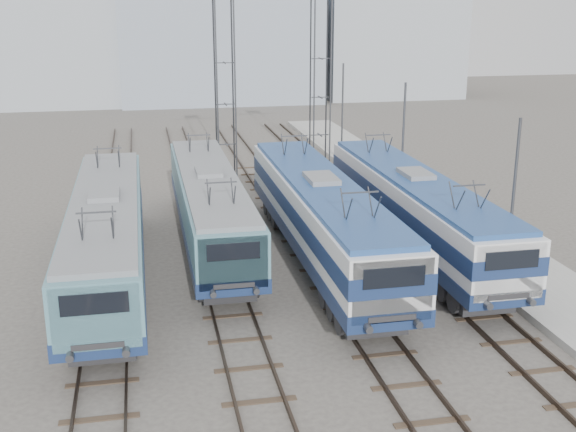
{
  "coord_description": "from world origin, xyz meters",
  "views": [
    {
      "loc": [
        -5.13,
        -22.24,
        11.2
      ],
      "look_at": [
        0.85,
        7.0,
        2.2
      ],
      "focal_mm": 45.0,
      "sensor_mm": 36.0,
      "label": 1
    }
  ],
  "objects_px": {
    "safety_cone": "(526,283)",
    "mast_front": "(512,209)",
    "locomotive_far_right": "(416,206)",
    "catenary_tower_east": "(321,72)",
    "mast_mid": "(403,148)",
    "locomotive_far_left": "(107,232)",
    "catenary_tower_west": "(225,77)",
    "locomotive_center_left": "(210,204)",
    "locomotive_center_right": "(322,214)",
    "mast_rear": "(342,114)"
  },
  "relations": [
    {
      "from": "locomotive_center_left",
      "to": "locomotive_far_right",
      "type": "relative_size",
      "value": 0.97
    },
    {
      "from": "safety_cone",
      "to": "locomotive_center_left",
      "type": "bearing_deg",
      "value": 144.13
    },
    {
      "from": "locomotive_center_left",
      "to": "mast_mid",
      "type": "relative_size",
      "value": 2.46
    },
    {
      "from": "locomotive_far_right",
      "to": "catenary_tower_east",
      "type": "relative_size",
      "value": 1.48
    },
    {
      "from": "locomotive_center_left",
      "to": "mast_front",
      "type": "distance_m",
      "value": 13.42
    },
    {
      "from": "locomotive_center_right",
      "to": "catenary_tower_west",
      "type": "distance_m",
      "value": 16.2
    },
    {
      "from": "catenary_tower_west",
      "to": "catenary_tower_east",
      "type": "distance_m",
      "value": 6.8
    },
    {
      "from": "mast_front",
      "to": "mast_mid",
      "type": "bearing_deg",
      "value": 90.0
    },
    {
      "from": "catenary_tower_west",
      "to": "mast_mid",
      "type": "height_order",
      "value": "catenary_tower_west"
    },
    {
      "from": "mast_rear",
      "to": "catenary_tower_east",
      "type": "bearing_deg",
      "value": -136.4
    },
    {
      "from": "locomotive_center_right",
      "to": "mast_front",
      "type": "relative_size",
      "value": 2.64
    },
    {
      "from": "locomotive_far_left",
      "to": "locomotive_far_right",
      "type": "xyz_separation_m",
      "value": [
        13.5,
        0.97,
        0.05
      ]
    },
    {
      "from": "locomotive_far_left",
      "to": "locomotive_center_right",
      "type": "xyz_separation_m",
      "value": [
        9.0,
        0.36,
        0.13
      ]
    },
    {
      "from": "locomotive_far_right",
      "to": "catenary_tower_east",
      "type": "bearing_deg",
      "value": 90.85
    },
    {
      "from": "catenary_tower_west",
      "to": "mast_rear",
      "type": "relative_size",
      "value": 1.71
    },
    {
      "from": "catenary_tower_west",
      "to": "safety_cone",
      "type": "relative_size",
      "value": 20.14
    },
    {
      "from": "locomotive_center_right",
      "to": "safety_cone",
      "type": "distance_m",
      "value": 8.76
    },
    {
      "from": "catenary_tower_west",
      "to": "mast_mid",
      "type": "relative_size",
      "value": 1.71
    },
    {
      "from": "locomotive_far_right",
      "to": "safety_cone",
      "type": "height_order",
      "value": "locomotive_far_right"
    },
    {
      "from": "locomotive_center_right",
      "to": "mast_rear",
      "type": "distance_m",
      "value": 20.5
    },
    {
      "from": "mast_front",
      "to": "safety_cone",
      "type": "relative_size",
      "value": 11.75
    },
    {
      "from": "locomotive_far_left",
      "to": "catenary_tower_west",
      "type": "height_order",
      "value": "catenary_tower_west"
    },
    {
      "from": "locomotive_center_left",
      "to": "safety_cone",
      "type": "xyz_separation_m",
      "value": [
        11.44,
        -8.28,
        -1.56
      ]
    },
    {
      "from": "locomotive_far_left",
      "to": "locomotive_far_right",
      "type": "relative_size",
      "value": 1.0
    },
    {
      "from": "locomotive_center_left",
      "to": "locomotive_center_right",
      "type": "height_order",
      "value": "locomotive_center_right"
    },
    {
      "from": "catenary_tower_east",
      "to": "mast_rear",
      "type": "height_order",
      "value": "catenary_tower_east"
    },
    {
      "from": "locomotive_far_left",
      "to": "catenary_tower_west",
      "type": "xyz_separation_m",
      "value": [
        6.75,
        15.82,
        4.42
      ]
    },
    {
      "from": "locomotive_center_right",
      "to": "catenary_tower_east",
      "type": "xyz_separation_m",
      "value": [
        4.25,
        17.46,
        4.28
      ]
    },
    {
      "from": "mast_rear",
      "to": "mast_mid",
      "type": "bearing_deg",
      "value": -90.0
    },
    {
      "from": "mast_mid",
      "to": "safety_cone",
      "type": "relative_size",
      "value": 11.75
    },
    {
      "from": "safety_cone",
      "to": "mast_front",
      "type": "bearing_deg",
      "value": 139.96
    },
    {
      "from": "locomotive_center_left",
      "to": "mast_front",
      "type": "height_order",
      "value": "mast_front"
    },
    {
      "from": "locomotive_far_right",
      "to": "mast_mid",
      "type": "distance_m",
      "value": 7.2
    },
    {
      "from": "catenary_tower_west",
      "to": "mast_front",
      "type": "xyz_separation_m",
      "value": [
        8.6,
        -20.0,
        -3.14
      ]
    },
    {
      "from": "locomotive_far_right",
      "to": "catenary_tower_west",
      "type": "distance_m",
      "value": 16.89
    },
    {
      "from": "locomotive_far_left",
      "to": "catenary_tower_east",
      "type": "height_order",
      "value": "catenary_tower_east"
    },
    {
      "from": "locomotive_center_right",
      "to": "catenary_tower_east",
      "type": "relative_size",
      "value": 1.54
    },
    {
      "from": "locomotive_far_left",
      "to": "safety_cone",
      "type": "relative_size",
      "value": 29.91
    },
    {
      "from": "locomotive_far_left",
      "to": "catenary_tower_west",
      "type": "bearing_deg",
      "value": 66.89
    },
    {
      "from": "catenary_tower_west",
      "to": "catenary_tower_east",
      "type": "relative_size",
      "value": 1.0
    },
    {
      "from": "mast_front",
      "to": "locomotive_center_right",
      "type": "bearing_deg",
      "value": 144.43
    },
    {
      "from": "locomotive_far_right",
      "to": "mast_front",
      "type": "xyz_separation_m",
      "value": [
        1.85,
        -5.15,
        1.23
      ]
    },
    {
      "from": "locomotive_center_right",
      "to": "mast_rear",
      "type": "xyz_separation_m",
      "value": [
        6.35,
        19.46,
        1.14
      ]
    },
    {
      "from": "locomotive_far_right",
      "to": "locomotive_center_left",
      "type": "bearing_deg",
      "value": 163.73
    },
    {
      "from": "locomotive_center_left",
      "to": "locomotive_far_left",
      "type": "bearing_deg",
      "value": -141.37
    },
    {
      "from": "mast_mid",
      "to": "mast_front",
      "type": "bearing_deg",
      "value": -90.0
    },
    {
      "from": "mast_mid",
      "to": "catenary_tower_east",
      "type": "bearing_deg",
      "value": 101.86
    },
    {
      "from": "locomotive_center_right",
      "to": "mast_mid",
      "type": "height_order",
      "value": "mast_mid"
    },
    {
      "from": "locomotive_center_right",
      "to": "mast_rear",
      "type": "relative_size",
      "value": 2.64
    },
    {
      "from": "mast_mid",
      "to": "mast_rear",
      "type": "bearing_deg",
      "value": 90.0
    }
  ]
}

